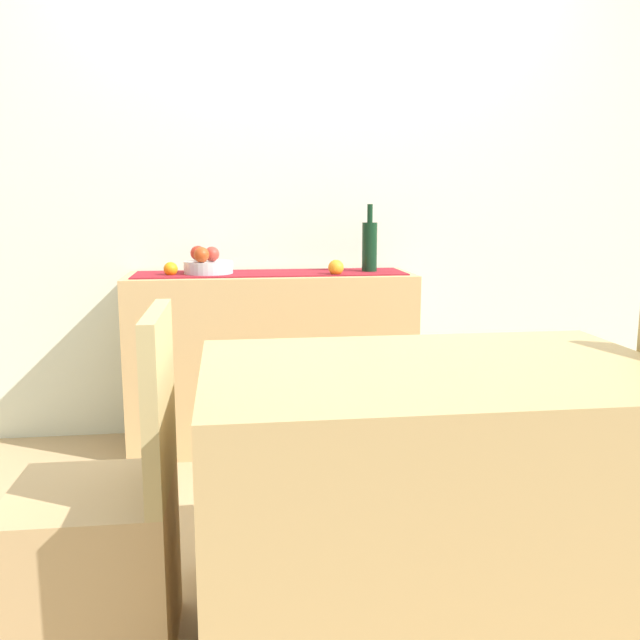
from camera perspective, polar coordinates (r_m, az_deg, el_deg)
name	(u,v)px	position (r m, az deg, el deg)	size (l,w,h in m)	color
ground_plane	(350,529)	(2.57, 2.53, -17.13)	(6.40, 6.40, 0.02)	tan
room_wall_rear	(310,163)	(3.47, -0.87, 13.04)	(6.40, 0.06, 2.70)	silver
sideboard_console	(272,360)	(3.27, -4.06, -3.34)	(1.34, 0.42, 0.83)	tan
table_runner	(271,273)	(3.20, -4.15, 3.94)	(1.26, 0.32, 0.01)	maroon
fruit_bowl	(208,267)	(3.19, -9.34, 4.38)	(0.23, 0.23, 0.06)	silver
apple_rear	(212,254)	(3.17, -9.05, 5.48)	(0.07, 0.07, 0.07)	#AE342A
apple_left	(198,253)	(3.23, -10.20, 5.54)	(0.07, 0.07, 0.07)	red
apple_center	(201,255)	(3.12, -9.91, 5.41)	(0.07, 0.07, 0.07)	#B43E18
wine_bottle	(370,246)	(3.25, 4.18, 6.20)	(0.07, 0.07, 0.32)	black
orange_loose_mid	(171,269)	(3.16, -12.42, 4.20)	(0.06, 0.06, 0.06)	orange
orange_loose_near_bowl	(336,268)	(3.12, 1.35, 4.42)	(0.07, 0.07, 0.07)	orange
dining_table	(434,499)	(1.92, 9.53, -14.58)	(1.22, 0.81, 0.74)	tan
chair_near_window	(100,557)	(1.92, -17.97, -18.41)	(0.40, 0.40, 0.90)	tan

